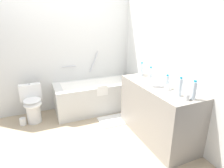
{
  "coord_description": "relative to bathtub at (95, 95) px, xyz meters",
  "views": [
    {
      "loc": [
        -0.54,
        -2.57,
        1.81
      ],
      "look_at": [
        0.61,
        0.12,
        0.81
      ],
      "focal_mm": 29.68,
      "sensor_mm": 36.0,
      "label": 1
    }
  ],
  "objects": [
    {
      "name": "vanity_counter",
      "position": [
        0.61,
        -1.31,
        0.12
      ],
      "size": [
        0.6,
        1.4,
        0.89
      ],
      "primitive_type": "cube",
      "color": "gray",
      "rests_on": "ground_plane"
    },
    {
      "name": "bath_mat",
      "position": [
        0.17,
        -0.6,
        -0.31
      ],
      "size": [
        0.56,
        0.42,
        0.01
      ],
      "primitive_type": "cube",
      "color": "white",
      "rests_on": "ground_plane"
    },
    {
      "name": "wall_back_tiled",
      "position": [
        -0.56,
        0.4,
        0.86
      ],
      "size": [
        3.34,
        0.1,
        2.35
      ],
      "primitive_type": "cube",
      "color": "silver",
      "rests_on": "ground_plane"
    },
    {
      "name": "ground_plane",
      "position": [
        -0.56,
        -0.9,
        -0.32
      ],
      "size": [
        3.94,
        3.94,
        0.0
      ],
      "primitive_type": "plane",
      "color": "tan"
    },
    {
      "name": "soap_dish",
      "position": [
        0.63,
        -1.64,
        0.58
      ],
      "size": [
        0.09,
        0.06,
        0.02
      ],
      "primitive_type": "cube",
      "color": "white",
      "rests_on": "vanity_counter"
    },
    {
      "name": "drinking_glass_0",
      "position": [
        0.57,
        -1.9,
        0.61
      ],
      "size": [
        0.06,
        0.06,
        0.08
      ],
      "primitive_type": "cylinder",
      "color": "white",
      "rests_on": "vanity_counter"
    },
    {
      "name": "sink_faucet",
      "position": [
        0.76,
        -1.25,
        0.59
      ],
      "size": [
        0.11,
        0.15,
        0.06
      ],
      "color": "#AEAEB3",
      "rests_on": "vanity_counter"
    },
    {
      "name": "wall_right_mirror",
      "position": [
        0.96,
        -0.9,
        0.86
      ],
      "size": [
        0.1,
        2.9,
        2.35
      ],
      "primitive_type": "cube",
      "color": "silver",
      "rests_on": "ground_plane"
    },
    {
      "name": "water_bottle_0",
      "position": [
        0.66,
        -0.7,
        0.67
      ],
      "size": [
        0.06,
        0.06,
        0.22
      ],
      "color": "silver",
      "rests_on": "vanity_counter"
    },
    {
      "name": "sink_basin",
      "position": [
        0.57,
        -1.25,
        0.59
      ],
      "size": [
        0.33,
        0.33,
        0.04
      ],
      "primitive_type": "cylinder",
      "color": "white",
      "rests_on": "vanity_counter"
    },
    {
      "name": "toilet_paper_roll",
      "position": [
        -1.43,
        -0.09,
        -0.25
      ],
      "size": [
        0.11,
        0.11,
        0.13
      ],
      "primitive_type": "cylinder",
      "color": "white",
      "rests_on": "ground_plane"
    },
    {
      "name": "water_bottle_2",
      "position": [
        0.65,
        -1.0,
        0.67
      ],
      "size": [
        0.06,
        0.06,
        0.21
      ],
      "color": "silver",
      "rests_on": "vanity_counter"
    },
    {
      "name": "water_bottle_4",
      "position": [
        0.61,
        -0.78,
        0.68
      ],
      "size": [
        0.06,
        0.06,
        0.25
      ],
      "color": "silver",
      "rests_on": "vanity_counter"
    },
    {
      "name": "water_bottle_5",
      "position": [
        0.61,
        -1.47,
        0.66
      ],
      "size": [
        0.06,
        0.06,
        0.21
      ],
      "color": "silver",
      "rests_on": "vanity_counter"
    },
    {
      "name": "toilet",
      "position": [
        -1.23,
        -0.02,
        0.04
      ],
      "size": [
        0.39,
        0.49,
        0.71
      ],
      "rotation": [
        0.0,
        0.0,
        -1.51
      ],
      "color": "white",
      "rests_on": "ground_plane"
    },
    {
      "name": "water_bottle_1",
      "position": [
        0.65,
        -1.91,
        0.68
      ],
      "size": [
        0.06,
        0.06,
        0.25
      ],
      "color": "silver",
      "rests_on": "vanity_counter"
    },
    {
      "name": "drinking_glass_1",
      "position": [
        0.58,
        -1.55,
        0.61
      ],
      "size": [
        0.07,
        0.07,
        0.08
      ],
      "primitive_type": "cylinder",
      "color": "white",
      "rests_on": "vanity_counter"
    },
    {
      "name": "bathtub",
      "position": [
        0.0,
        0.0,
        0.0
      ],
      "size": [
        1.64,
        0.71,
        1.19
      ],
      "color": "silver",
      "rests_on": "ground_plane"
    },
    {
      "name": "water_bottle_3",
      "position": [
        0.58,
        -1.76,
        0.69
      ],
      "size": [
        0.06,
        0.06,
        0.26
      ],
      "color": "silver",
      "rests_on": "vanity_counter"
    }
  ]
}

